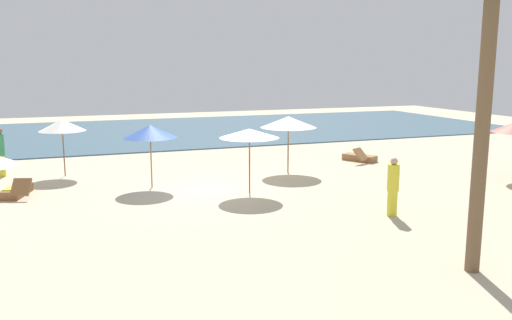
{
  "coord_description": "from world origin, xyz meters",
  "views": [
    {
      "loc": [
        -5.19,
        -17.2,
        4.3
      ],
      "look_at": [
        0.97,
        -0.47,
        1.1
      ],
      "focal_mm": 37.58,
      "sensor_mm": 36.0,
      "label": 1
    }
  ],
  "objects": [
    {
      "name": "ground_plane",
      "position": [
        0.0,
        0.0,
        0.0
      ],
      "size": [
        60.0,
        60.0,
        0.0
      ],
      "primitive_type": "plane",
      "color": "beige"
    },
    {
      "name": "umbrella_2",
      "position": [
        0.7,
        -0.59,
        2.03
      ],
      "size": [
        2.0,
        2.0,
        2.19
      ],
      "color": "brown",
      "rests_on": "ground_plane"
    },
    {
      "name": "ocean_water",
      "position": [
        0.0,
        17.0,
        0.03
      ],
      "size": [
        48.0,
        16.0,
        0.06
      ],
      "primitive_type": "cube",
      "color": "#3D6075",
      "rests_on": "ground_plane"
    },
    {
      "name": "person_1",
      "position": [
        3.62,
        -4.58,
        0.86
      ],
      "size": [
        0.42,
        0.42,
        1.7
      ],
      "color": "yellow",
      "rests_on": "ground_plane"
    },
    {
      "name": "umbrella_6",
      "position": [
        3.32,
        2.17,
        2.04
      ],
      "size": [
        2.23,
        2.23,
        2.26
      ],
      "color": "brown",
      "rests_on": "ground_plane"
    },
    {
      "name": "person_0",
      "position": [
        -7.38,
        5.26,
        0.99
      ],
      "size": [
        0.39,
        0.39,
        1.9
      ],
      "color": "yellow",
      "rests_on": "ground_plane"
    },
    {
      "name": "umbrella_0",
      "position": [
        -5.11,
        4.59,
        1.99
      ],
      "size": [
        1.76,
        1.76,
        2.22
      ],
      "color": "brown",
      "rests_on": "ground_plane"
    },
    {
      "name": "umbrella_4",
      "position": [
        -2.26,
        1.42,
        1.99
      ],
      "size": [
        1.88,
        1.88,
        2.22
      ],
      "color": "olive",
      "rests_on": "ground_plane"
    },
    {
      "name": "lounger_0",
      "position": [
        7.37,
        3.41,
        0.17
      ],
      "size": [
        1.32,
        1.77,
        0.68
      ],
      "color": "olive",
      "rests_on": "ground_plane"
    },
    {
      "name": "lounger_2",
      "position": [
        -6.66,
        1.7,
        0.18
      ],
      "size": [
        1.04,
        1.8,
        0.67
      ],
      "color": "brown",
      "rests_on": "ground_plane"
    }
  ]
}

